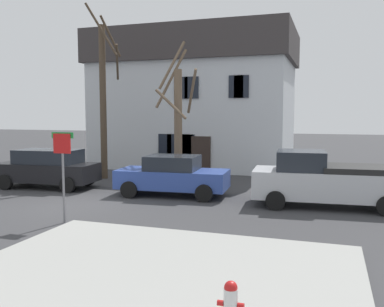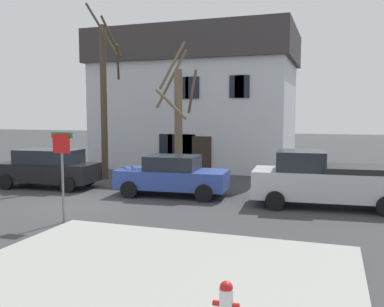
{
  "view_description": "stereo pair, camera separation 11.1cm",
  "coord_description": "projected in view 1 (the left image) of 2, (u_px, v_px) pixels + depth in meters",
  "views": [
    {
      "loc": [
        9.04,
        -13.0,
        3.35
      ],
      "look_at": [
        3.68,
        3.17,
        1.74
      ],
      "focal_mm": 39.29,
      "sensor_mm": 36.0,
      "label": 1
    },
    {
      "loc": [
        9.14,
        -12.96,
        3.35
      ],
      "look_at": [
        3.68,
        3.17,
        1.74
      ],
      "focal_mm": 39.29,
      "sensor_mm": 36.0,
      "label": 2
    }
  ],
  "objects": [
    {
      "name": "tree_bare_mid",
      "position": [
        178.0,
        120.0,
        19.5
      ],
      "size": [
        2.18,
        2.06,
        6.8
      ],
      "color": "brown",
      "rests_on": "ground_plane"
    },
    {
      "name": "pickup_truck_silver",
      "position": [
        326.0,
        180.0,
        15.12
      ],
      "size": [
        5.43,
        2.57,
        2.01
      ],
      "color": "#B7BABF",
      "rests_on": "ground_plane"
    },
    {
      "name": "street_sign_pole",
      "position": [
        63.0,
        160.0,
        12.77
      ],
      "size": [
        0.76,
        0.07,
        2.79
      ],
      "color": "slate",
      "rests_on": "ground_plane"
    },
    {
      "name": "fire_hydrant",
      "position": [
        231.0,
        302.0,
        6.46
      ],
      "size": [
        0.42,
        0.22,
        0.68
      ],
      "color": "silver",
      "rests_on": "sidewalk_slab"
    },
    {
      "name": "car_blue_sedan",
      "position": [
        173.0,
        176.0,
        17.18
      ],
      "size": [
        4.62,
        2.34,
        1.65
      ],
      "color": "#2D4799",
      "rests_on": "ground_plane"
    },
    {
      "name": "tree_bare_near",
      "position": [
        104.0,
        97.0,
        21.47
      ],
      "size": [
        1.45,
        2.12,
        8.71
      ],
      "color": "#4C3D2D",
      "rests_on": "ground_plane"
    },
    {
      "name": "car_black_wagon",
      "position": [
        48.0,
        168.0,
        19.0
      ],
      "size": [
        4.64,
        2.3,
        1.75
      ],
      "color": "black",
      "rests_on": "ground_plane"
    },
    {
      "name": "bicycle_leaning",
      "position": [
        45.0,
        170.0,
        22.48
      ],
      "size": [
        1.67,
        0.62,
        1.03
      ],
      "color": "black",
      "rests_on": "ground_plane"
    },
    {
      "name": "sidewalk_slab",
      "position": [
        142.0,
        289.0,
        7.9
      ],
      "size": [
        8.18,
        7.68,
        0.12
      ],
      "primitive_type": "cube",
      "color": "#999993",
      "rests_on": "ground_plane"
    },
    {
      "name": "building_main",
      "position": [
        195.0,
        99.0,
        26.94
      ],
      "size": [
        12.35,
        7.51,
        8.42
      ],
      "color": "silver",
      "rests_on": "ground_plane"
    },
    {
      "name": "ground_plane",
      "position": [
        70.0,
        205.0,
        15.43
      ],
      "size": [
        120.0,
        120.0,
        0.0
      ],
      "primitive_type": "plane",
      "color": "#38383A"
    }
  ]
}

